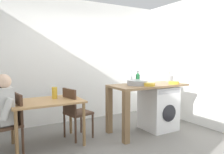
# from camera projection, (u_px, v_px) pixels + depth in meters

# --- Properties ---
(ground_plane) EXTENTS (5.46, 5.46, 0.00)m
(ground_plane) POSITION_uv_depth(u_px,v_px,m) (116.00, 147.00, 3.41)
(ground_plane) COLOR slate
(wall_back) EXTENTS (4.60, 0.10, 2.70)m
(wall_back) POSITION_uv_depth(u_px,v_px,m) (76.00, 61.00, 4.79)
(wall_back) COLOR white
(wall_back) RESTS_ON ground_plane
(wall_counter_side) EXTENTS (0.10, 3.80, 2.70)m
(wall_counter_side) POSITION_uv_depth(u_px,v_px,m) (206.00, 61.00, 4.35)
(wall_counter_side) COLOR white
(wall_counter_side) RESTS_ON ground_plane
(dining_table) EXTENTS (1.10, 0.76, 0.74)m
(dining_table) POSITION_uv_depth(u_px,v_px,m) (47.00, 106.00, 3.44)
(dining_table) COLOR tan
(dining_table) RESTS_ON ground_plane
(chair_person_seat) EXTENTS (0.46, 0.46, 0.90)m
(chair_person_seat) POSITION_uv_depth(u_px,v_px,m) (11.00, 121.00, 3.11)
(chair_person_seat) COLOR #4C3323
(chair_person_seat) RESTS_ON ground_plane
(chair_opposite) EXTENTS (0.48, 0.48, 0.90)m
(chair_opposite) POSITION_uv_depth(u_px,v_px,m) (75.00, 110.00, 3.72)
(chair_opposite) COLOR #4C3323
(chair_opposite) RESTS_ON ground_plane
(kitchen_counter) EXTENTS (1.50, 0.68, 0.92)m
(kitchen_counter) POSITION_uv_depth(u_px,v_px,m) (139.00, 93.00, 3.99)
(kitchen_counter) COLOR olive
(kitchen_counter) RESTS_ON ground_plane
(washing_machine) EXTENTS (0.60, 0.61, 0.86)m
(washing_machine) POSITION_uv_depth(u_px,v_px,m) (158.00, 108.00, 4.25)
(washing_machine) COLOR white
(washing_machine) RESTS_ON ground_plane
(sink_basin) EXTENTS (0.38, 0.38, 0.09)m
(sink_basin) POSITION_uv_depth(u_px,v_px,m) (137.00, 83.00, 3.94)
(sink_basin) COLOR #9EA0A5
(sink_basin) RESTS_ON kitchen_counter
(tap) EXTENTS (0.02, 0.02, 0.28)m
(tap) POSITION_uv_depth(u_px,v_px,m) (132.00, 77.00, 4.09)
(tap) COLOR #B2B2B7
(tap) RESTS_ON kitchen_counter
(bottle_tall_green) EXTENTS (0.08, 0.08, 0.24)m
(bottle_tall_green) POSITION_uv_depth(u_px,v_px,m) (138.00, 78.00, 4.22)
(bottle_tall_green) COLOR #19592D
(bottle_tall_green) RESTS_ON kitchen_counter
(mixing_bowl) EXTENTS (0.22, 0.22, 0.06)m
(mixing_bowl) POSITION_uv_depth(u_px,v_px,m) (149.00, 84.00, 3.83)
(mixing_bowl) COLOR gold
(mixing_bowl) RESTS_ON kitchen_counter
(utensil_crock) EXTENTS (0.11, 0.11, 0.30)m
(utensil_crock) POSITION_uv_depth(u_px,v_px,m) (170.00, 79.00, 4.43)
(utensil_crock) COLOR gray
(utensil_crock) RESTS_ON kitchen_counter
(colander) EXTENTS (0.20, 0.20, 0.06)m
(colander) POSITION_uv_depth(u_px,v_px,m) (174.00, 82.00, 4.11)
(colander) COLOR gold
(colander) RESTS_ON kitchen_counter
(vase) EXTENTS (0.09, 0.09, 0.20)m
(vase) POSITION_uv_depth(u_px,v_px,m) (55.00, 93.00, 3.58)
(vase) COLOR gold
(vase) RESTS_ON dining_table
(scissors) EXTENTS (0.15, 0.06, 0.01)m
(scissors) POSITION_uv_depth(u_px,v_px,m) (150.00, 85.00, 3.97)
(scissors) COLOR #B2B2B7
(scissors) RESTS_ON kitchen_counter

